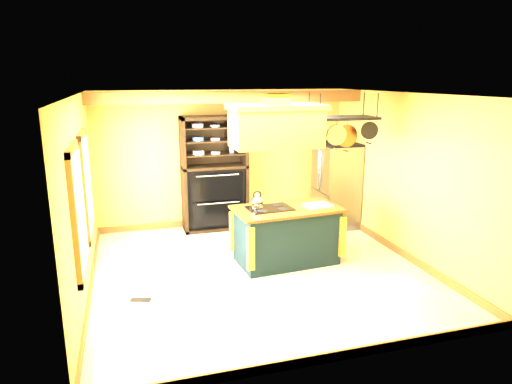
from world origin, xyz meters
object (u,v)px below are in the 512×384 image
hutch (214,186)px  kitchen_island (286,234)px  range_hood (276,124)px  refrigerator (336,187)px  pot_rack (342,124)px

hutch → kitchen_island: bearing=-69.4°
kitchen_island → hutch: (-0.77, 2.05, 0.40)m
range_hood → refrigerator: bearing=40.2°
hutch → range_hood: bearing=-74.4°
refrigerator → hutch: 2.43m
kitchen_island → range_hood: bearing=175.5°
kitchen_island → range_hood: range_hood is taller
refrigerator → hutch: size_ratio=0.74×
kitchen_island → refrigerator: bearing=38.9°
refrigerator → pot_rack: bearing=-114.5°
range_hood → hutch: bearing=105.6°
range_hood → refrigerator: (1.80, 1.52, -1.44)m
kitchen_island → pot_rack: size_ratio=1.54×
range_hood → pot_rack: bearing=0.2°
kitchen_island → pot_rack: 1.97m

